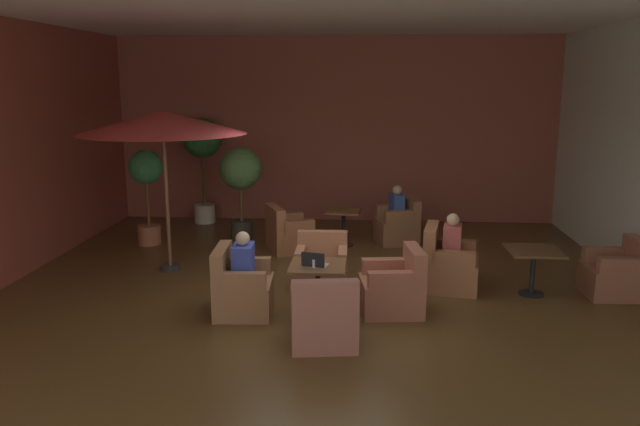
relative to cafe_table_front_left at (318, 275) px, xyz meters
name	(u,v)px	position (x,y,z in m)	size (l,w,h in m)	color
ground_plane	(317,298)	(-0.05, 0.61, -0.54)	(9.53, 10.22, 0.02)	brown
wall_back_brick	(335,130)	(-0.05, 5.68, 1.44)	(9.53, 0.08, 3.94)	#964E3E
ceiling_slab	(317,5)	(-0.05, 0.61, 3.44)	(9.53, 10.22, 0.06)	white
cafe_table_front_left	(318,275)	(0.00, 0.00, 0.00)	(0.73, 0.73, 0.67)	black
armchair_front_left_north	(241,289)	(-1.01, -0.06, -0.21)	(0.78, 0.85, 0.90)	#936441
armchair_front_left_east	(324,319)	(0.14, -1.00, -0.22)	(0.84, 0.81, 0.86)	#96594B
armchair_front_left_south	(394,288)	(1.00, 0.13, -0.21)	(0.88, 0.84, 0.88)	#995843
armchair_front_left_west	(322,269)	(-0.02, 1.01, -0.23)	(0.76, 0.74, 0.82)	#9E6546
cafe_table_front_right	(344,220)	(0.22, 3.48, -0.04)	(0.66, 0.66, 0.67)	black
armchair_front_right_north	(398,226)	(1.24, 3.76, -0.21)	(0.88, 0.88, 0.84)	#905D3E
armchair_front_right_east	(289,234)	(-0.76, 3.06, -0.23)	(1.00, 1.04, 0.82)	#985B3A
cafe_table_mid_center	(534,259)	(3.01, 0.96, 0.00)	(0.74, 0.74, 0.67)	black
armchair_mid_center_north	(448,266)	(1.83, 1.16, -0.20)	(0.90, 0.94, 0.93)	#9B5F3D
armchair_mid_center_east	(617,274)	(4.20, 1.00, -0.22)	(0.81, 0.73, 0.84)	#915741
patio_umbrella_tall_red	(163,123)	(-2.54, 1.75, 1.84)	(2.61, 2.61, 2.56)	#2D2D2D
potted_tree_left_corner	(146,182)	(-3.43, 3.33, 0.66)	(0.63, 0.63, 1.77)	#A66141
potted_tree_mid_left	(240,175)	(-1.78, 3.88, 0.71)	(0.81, 0.81, 1.78)	#32362D
potted_tree_mid_right	(202,147)	(-2.85, 5.18, 1.10)	(0.84, 0.84, 2.25)	beige
patron_blue_shirt	(243,260)	(-0.97, -0.06, 0.20)	(0.28, 0.41, 0.66)	#3443A5
patron_by_window	(397,204)	(1.20, 3.75, 0.21)	(0.29, 0.37, 0.65)	#344F95
patron_with_friend	(452,239)	(1.88, 1.16, 0.21)	(0.31, 0.40, 0.68)	#B14E4C
iced_drink_cup	(314,263)	(-0.03, -0.11, 0.19)	(0.08, 0.08, 0.11)	white
open_laptop	(314,263)	(-0.04, -0.08, 0.19)	(0.35, 0.29, 0.20)	#9EA0A5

